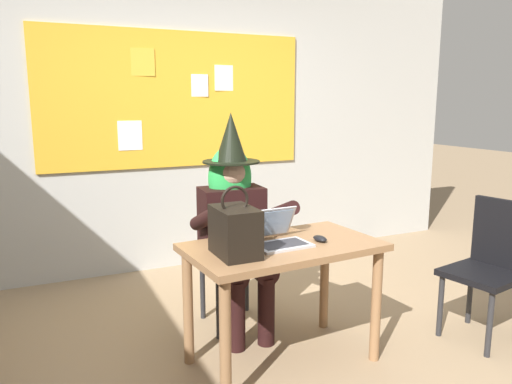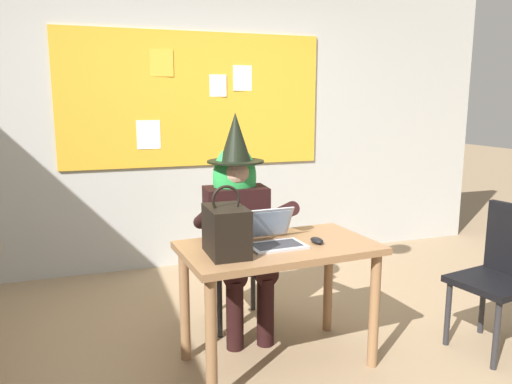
# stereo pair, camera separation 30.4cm
# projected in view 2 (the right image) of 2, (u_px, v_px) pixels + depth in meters

# --- Properties ---
(ground_plane) EXTENTS (24.00, 24.00, 0.00)m
(ground_plane) POSITION_uv_depth(u_px,v_px,m) (267.00, 361.00, 2.98)
(ground_plane) COLOR #937A5B
(wall_back_bulletin) EXTENTS (6.16, 2.18, 2.86)m
(wall_back_bulletin) POSITION_uv_depth(u_px,v_px,m) (194.00, 112.00, 4.54)
(wall_back_bulletin) COLOR #B2B2AD
(wall_back_bulletin) RESTS_ON ground
(desk_main) EXTENTS (1.15, 0.71, 0.73)m
(desk_main) POSITION_uv_depth(u_px,v_px,m) (279.00, 264.00, 2.85)
(desk_main) COLOR #8E6642
(desk_main) RESTS_ON ground
(chair_at_desk) EXTENTS (0.43, 0.43, 0.90)m
(chair_at_desk) POSITION_uv_depth(u_px,v_px,m) (234.00, 251.00, 3.48)
(chair_at_desk) COLOR #2D3347
(chair_at_desk) RESTS_ON ground
(person_costumed) EXTENTS (0.62, 0.67, 1.47)m
(person_costumed) POSITION_uv_depth(u_px,v_px,m) (238.00, 214.00, 3.31)
(person_costumed) COLOR black
(person_costumed) RESTS_ON ground
(laptop) EXTENTS (0.34, 0.32, 0.20)m
(laptop) POSITION_uv_depth(u_px,v_px,m) (273.00, 237.00, 2.82)
(laptop) COLOR #B7B7BC
(laptop) RESTS_ON desk_main
(computer_mouse) EXTENTS (0.07, 0.11, 0.03)m
(computer_mouse) POSITION_uv_depth(u_px,v_px,m) (317.00, 240.00, 2.85)
(computer_mouse) COLOR black
(computer_mouse) RESTS_ON desk_main
(handbag) EXTENTS (0.20, 0.30, 0.38)m
(handbag) POSITION_uv_depth(u_px,v_px,m) (226.00, 230.00, 2.62)
(handbag) COLOR black
(handbag) RESTS_ON desk_main
(chair_extra_corner) EXTENTS (0.49, 0.49, 0.91)m
(chair_extra_corner) POSITION_uv_depth(u_px,v_px,m) (501.00, 269.00, 3.06)
(chair_extra_corner) COLOR black
(chair_extra_corner) RESTS_ON ground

